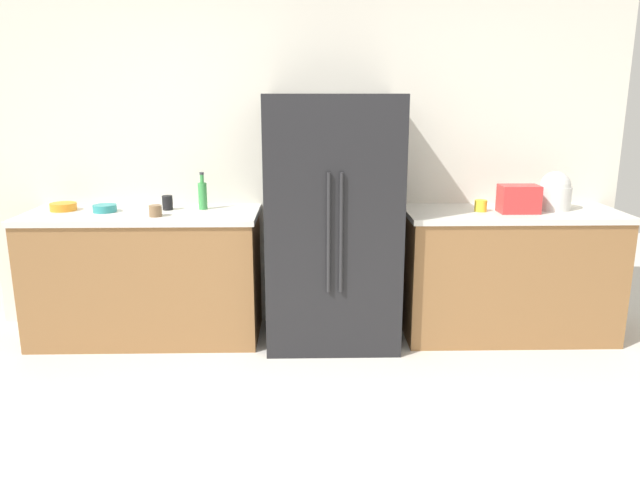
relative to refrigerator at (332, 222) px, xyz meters
name	(u,v)px	position (x,y,z in m)	size (l,w,h in m)	color
ground_plane	(307,469)	(-0.18, -1.56, -0.87)	(9.72, 9.72, 0.00)	beige
kitchen_back_panel	(306,152)	(-0.18, 0.42, 0.45)	(4.71, 0.10, 2.63)	silver
counter_left	(146,276)	(-1.33, 0.06, -0.40)	(1.62, 0.64, 0.93)	olive
counter_right	(508,273)	(1.28, 0.06, -0.40)	(1.52, 0.64, 0.93)	olive
refrigerator	(332,222)	(0.00, 0.00, 0.00)	(0.91, 0.72, 1.73)	black
toaster	(519,199)	(1.29, -0.01, 0.16)	(0.27, 0.17, 0.19)	red
rice_cooker	(555,192)	(1.59, 0.10, 0.19)	(0.23, 0.23, 0.27)	silver
bottle_a	(203,195)	(-0.92, 0.16, 0.17)	(0.06, 0.06, 0.27)	green
cup_a	(155,211)	(-1.20, -0.09, 0.10)	(0.09, 0.09, 0.08)	brown
cup_b	(481,206)	(1.04, 0.04, 0.10)	(0.09, 0.09, 0.08)	yellow
cup_c	(167,203)	(-1.17, 0.15, 0.11)	(0.07, 0.07, 0.10)	black
bowl_a	(105,208)	(-1.59, 0.08, 0.09)	(0.16, 0.16, 0.05)	teal
bowl_b	(63,207)	(-1.90, 0.14, 0.09)	(0.18, 0.18, 0.05)	orange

